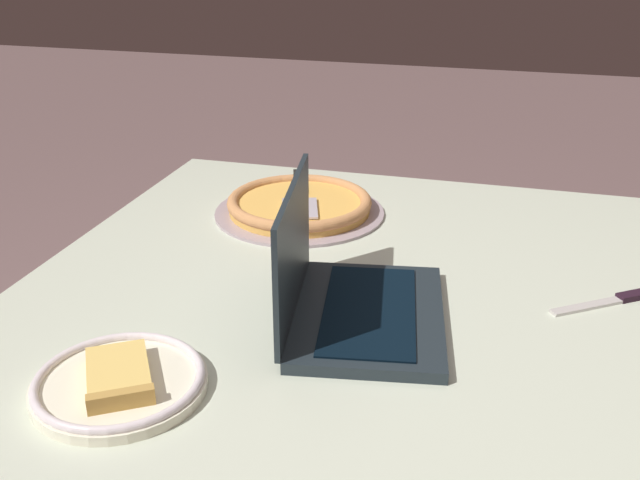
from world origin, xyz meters
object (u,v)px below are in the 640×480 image
(pizza_tray, at_px, (299,205))
(table_knife, at_px, (621,299))
(laptop, at_px, (346,294))
(dining_table, at_px, (355,320))
(pizza_plate, at_px, (119,382))

(pizza_tray, height_order, table_knife, pizza_tray)
(laptop, relative_size, pizza_tray, 1.00)
(dining_table, xyz_separation_m, laptop, (-0.10, -0.01, 0.10))
(dining_table, relative_size, pizza_tray, 3.29)
(dining_table, height_order, laptop, laptop)
(dining_table, distance_m, pizza_tray, 0.35)
(dining_table, bearing_deg, table_knife, -80.67)
(pizza_plate, bearing_deg, pizza_tray, -4.08)
(dining_table, height_order, pizza_tray, pizza_tray)
(pizza_tray, bearing_deg, laptop, -154.03)
(pizza_plate, bearing_deg, dining_table, -32.84)
(pizza_plate, xyz_separation_m, table_knife, (0.43, -0.65, -0.01))
(dining_table, xyz_separation_m, table_knife, (0.07, -0.42, 0.06))
(pizza_plate, relative_size, table_knife, 1.22)
(dining_table, relative_size, table_knife, 6.15)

